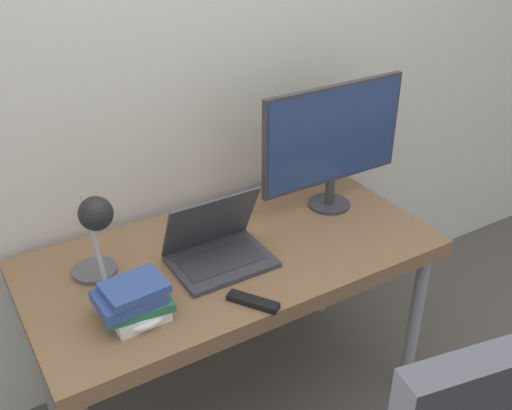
# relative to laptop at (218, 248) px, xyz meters

# --- Properties ---
(wall_back) EXTENTS (8.00, 0.05, 2.60)m
(wall_back) POSITION_rel_laptop_xyz_m (0.07, 0.45, 0.50)
(wall_back) COLOR beige
(wall_back) RESTS_ON ground_plane
(desk) EXTENTS (1.42, 0.71, 0.75)m
(desk) POSITION_rel_laptop_xyz_m (0.07, 0.02, -0.12)
(desk) COLOR brown
(desk) RESTS_ON ground_plane
(laptop) EXTENTS (0.33, 0.25, 0.24)m
(laptop) POSITION_rel_laptop_xyz_m (0.00, 0.00, 0.00)
(laptop) COLOR #38383D
(laptop) RESTS_ON desk
(monitor) EXTENTS (0.61, 0.16, 0.49)m
(monitor) POSITION_rel_laptop_xyz_m (0.55, 0.11, 0.23)
(monitor) COLOR #333338
(monitor) RESTS_ON desk
(desk_lamp) EXTENTS (0.15, 0.25, 0.34)m
(desk_lamp) POSITION_rel_laptop_xyz_m (-0.38, 0.05, 0.17)
(desk_lamp) COLOR #4C4C51
(desk_lamp) RESTS_ON desk
(book_stack) EXTENTS (0.22, 0.18, 0.12)m
(book_stack) POSITION_rel_laptop_xyz_m (-0.35, -0.13, 0.01)
(book_stack) COLOR silver
(book_stack) RESTS_ON desk
(tv_remote) EXTENTS (0.12, 0.16, 0.02)m
(tv_remote) POSITION_rel_laptop_xyz_m (-0.02, -0.26, -0.04)
(tv_remote) COLOR black
(tv_remote) RESTS_ON desk
(game_controller) EXTENTS (0.15, 0.11, 0.04)m
(game_controller) POSITION_rel_laptop_xyz_m (-0.34, -0.17, -0.03)
(game_controller) COLOR white
(game_controller) RESTS_ON desk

